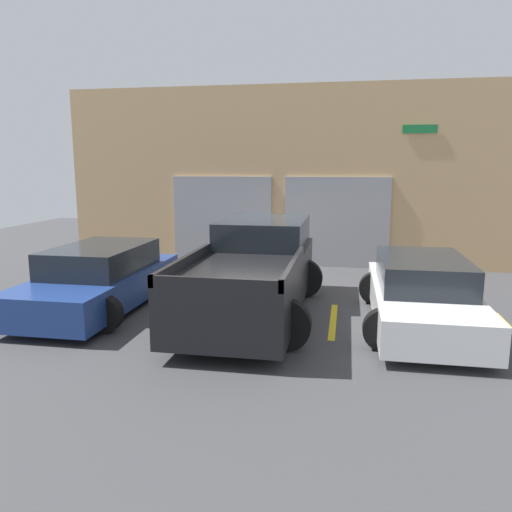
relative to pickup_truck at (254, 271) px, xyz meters
The scene contains 9 objects.
ground_plane 2.10m from the pickup_truck, 90.00° to the left, with size 28.00×28.00×0.00m, color #3D3D3F.
shophouse_building 5.48m from the pickup_truck, 90.06° to the left, with size 13.10×0.68×5.12m.
pickup_truck is the anchor object (origin of this frame).
sedan_white 3.15m from the pickup_truck, ahead, with size 2.16×4.42×1.25m.
sedan_side 3.15m from the pickup_truck, behind, with size 2.22×4.43×1.28m.
parking_stripe_far_left 4.78m from the pickup_truck, behind, with size 0.12×2.20×0.01m, color gold.
parking_stripe_left 1.79m from the pickup_truck, behind, with size 0.12×2.20×0.01m, color gold.
parking_stripe_centre 1.79m from the pickup_truck, ahead, with size 0.12×2.20×0.01m, color gold.
parking_stripe_right 4.78m from the pickup_truck, ahead, with size 0.12×2.20×0.01m, color gold.
Camera 1 is at (1.77, -11.30, 2.88)m, focal length 35.00 mm.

